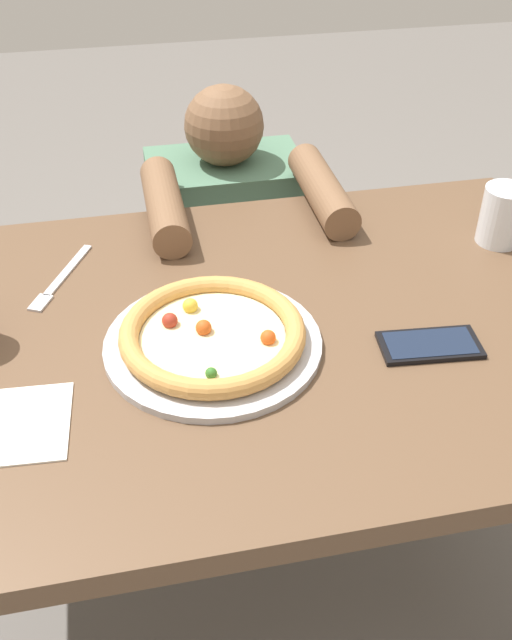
% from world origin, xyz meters
% --- Properties ---
extents(ground_plane, '(8.00, 8.00, 0.00)m').
position_xyz_m(ground_plane, '(0.00, 0.00, 0.00)').
color(ground_plane, '#66605B').
extents(dining_table, '(1.30, 0.79, 0.75)m').
position_xyz_m(dining_table, '(0.00, 0.00, 0.64)').
color(dining_table, brown).
rests_on(dining_table, ground).
extents(pizza_near, '(0.33, 0.33, 0.04)m').
position_xyz_m(pizza_near, '(-0.02, -0.04, 0.77)').
color(pizza_near, '#B7B7BC').
rests_on(pizza_near, dining_table).
extents(water_cup_clear, '(0.08, 0.08, 0.11)m').
position_xyz_m(water_cup_clear, '(0.54, 0.16, 0.80)').
color(water_cup_clear, silver).
rests_on(water_cup_clear, dining_table).
extents(paper_napkin, '(0.17, 0.15, 0.00)m').
position_xyz_m(paper_napkin, '(-0.31, -0.15, 0.75)').
color(paper_napkin, white).
rests_on(paper_napkin, dining_table).
extents(fork, '(0.11, 0.19, 0.00)m').
position_xyz_m(fork, '(-0.25, 0.19, 0.75)').
color(fork, silver).
rests_on(fork, dining_table).
extents(cell_phone, '(0.16, 0.09, 0.01)m').
position_xyz_m(cell_phone, '(0.30, -0.11, 0.75)').
color(cell_phone, black).
rests_on(cell_phone, dining_table).
extents(diner_seated, '(0.38, 0.51, 0.92)m').
position_xyz_m(diner_seated, '(0.11, 0.57, 0.43)').
color(diner_seated, '#333847').
rests_on(diner_seated, ground).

